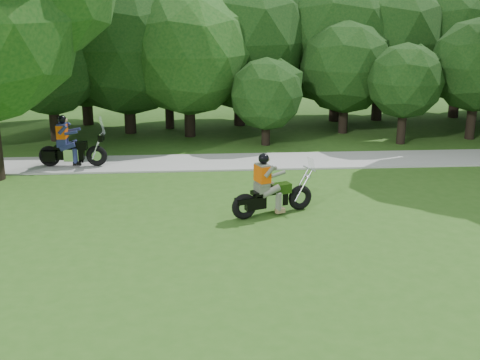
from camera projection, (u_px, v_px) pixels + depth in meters
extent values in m
plane|color=#2E5A19|center=(365.00, 250.00, 14.07)|extent=(100.00, 100.00, 0.00)
cube|color=#A6A6A0|center=(306.00, 161.00, 21.70)|extent=(60.00, 2.20, 0.06)
cylinder|color=black|center=(343.00, 115.00, 26.09)|extent=(0.40, 0.40, 1.55)
sphere|color=black|center=(346.00, 67.00, 25.49)|extent=(3.98, 3.98, 3.98)
cylinder|color=black|center=(335.00, 102.00, 28.61)|extent=(0.51, 0.51, 1.80)
sphere|color=black|center=(338.00, 39.00, 27.76)|extent=(6.22, 6.22, 6.22)
cylinder|color=black|center=(266.00, 131.00, 23.98)|extent=(0.34, 0.34, 1.10)
sphere|color=black|center=(266.00, 94.00, 23.55)|extent=(2.89, 2.89, 2.89)
cylinder|color=black|center=(87.00, 105.00, 27.76)|extent=(0.49, 0.49, 1.80)
sphere|color=black|center=(83.00, 44.00, 26.96)|extent=(5.74, 5.74, 5.74)
cylinder|color=black|center=(240.00, 106.00, 27.63)|extent=(0.51, 0.51, 1.80)
sphere|color=black|center=(240.00, 41.00, 26.78)|extent=(6.24, 6.24, 6.24)
cylinder|color=black|center=(130.00, 113.00, 26.01)|extent=(0.49, 0.49, 1.80)
sphere|color=black|center=(126.00, 47.00, 25.20)|extent=(5.82, 5.82, 5.82)
cylinder|color=black|center=(190.00, 115.00, 25.39)|extent=(0.46, 0.46, 1.80)
sphere|color=#144513|center=(188.00, 53.00, 24.64)|extent=(5.18, 5.18, 5.18)
cylinder|color=black|center=(377.00, 101.00, 28.80)|extent=(0.50, 0.50, 1.80)
sphere|color=black|center=(381.00, 41.00, 27.97)|extent=(6.01, 6.01, 6.01)
cylinder|color=black|center=(471.00, 118.00, 24.93)|extent=(0.39, 0.39, 1.80)
sphere|color=black|center=(477.00, 65.00, 24.30)|extent=(3.84, 3.84, 3.84)
cylinder|color=black|center=(455.00, 99.00, 29.45)|extent=(0.49, 0.49, 1.80)
sphere|color=black|center=(461.00, 41.00, 28.64)|extent=(5.84, 5.84, 5.84)
cylinder|color=black|center=(402.00, 125.00, 24.13)|extent=(0.35, 0.35, 1.54)
sphere|color=black|center=(405.00, 81.00, 23.62)|extent=(3.01, 3.01, 3.01)
cylinder|color=black|center=(54.00, 119.00, 24.60)|extent=(0.42, 0.42, 1.80)
sphere|color=black|center=(49.00, 62.00, 23.93)|extent=(4.32, 4.32, 4.32)
cylinder|color=black|center=(169.00, 108.00, 26.98)|extent=(0.39, 0.39, 1.80)
sphere|color=black|center=(168.00, 60.00, 26.37)|extent=(3.77, 3.77, 3.77)
torus|color=black|center=(244.00, 206.00, 15.93)|extent=(0.74, 0.45, 0.71)
torus|color=black|center=(300.00, 197.00, 16.65)|extent=(0.74, 0.45, 0.71)
cube|color=black|center=(266.00, 201.00, 16.19)|extent=(1.25, 0.69, 0.33)
cube|color=silver|center=(272.00, 200.00, 16.26)|extent=(0.58, 0.50, 0.41)
cube|color=black|center=(281.00, 188.00, 16.29)|extent=(0.60, 0.48, 0.26)
cube|color=black|center=(262.00, 193.00, 16.06)|extent=(0.61, 0.50, 0.10)
cylinder|color=silver|center=(302.00, 185.00, 16.56)|extent=(0.53, 0.24, 0.84)
cylinder|color=silver|center=(310.00, 169.00, 16.54)|extent=(0.27, 0.62, 0.04)
cube|color=#565E4C|center=(262.00, 187.00, 16.02)|extent=(0.43, 0.47, 0.24)
cube|color=#565E4C|center=(262.00, 174.00, 15.92)|extent=(0.40, 0.49, 0.57)
cube|color=#EC4E04|center=(262.00, 174.00, 15.91)|extent=(0.45, 0.54, 0.45)
sphere|color=black|center=(264.00, 159.00, 15.81)|extent=(0.28, 0.28, 0.28)
torus|color=black|center=(49.00, 156.00, 20.73)|extent=(0.74, 0.24, 0.73)
torus|color=black|center=(97.00, 156.00, 20.77)|extent=(0.74, 0.24, 0.73)
cube|color=black|center=(67.00, 155.00, 20.73)|extent=(1.18, 0.30, 0.33)
cube|color=silver|center=(72.00, 155.00, 20.73)|extent=(0.52, 0.38, 0.42)
cube|color=black|center=(79.00, 146.00, 20.65)|extent=(0.56, 0.34, 0.27)
cube|color=black|center=(63.00, 147.00, 20.65)|extent=(0.56, 0.36, 0.10)
cylinder|color=silver|center=(97.00, 145.00, 20.66)|extent=(0.42, 0.06, 0.94)
cylinder|color=silver|center=(101.00, 133.00, 20.54)|extent=(0.07, 0.67, 0.04)
cube|color=black|center=(49.00, 156.00, 20.49)|extent=(0.44, 0.14, 0.36)
cube|color=black|center=(53.00, 153.00, 20.93)|extent=(0.44, 0.14, 0.36)
cube|color=navy|center=(63.00, 143.00, 20.60)|extent=(0.33, 0.41, 0.25)
cube|color=navy|center=(62.00, 132.00, 20.49)|extent=(0.29, 0.45, 0.59)
cube|color=#EC4E04|center=(62.00, 131.00, 20.49)|extent=(0.32, 0.49, 0.46)
sphere|color=black|center=(62.00, 119.00, 20.37)|extent=(0.29, 0.29, 0.29)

